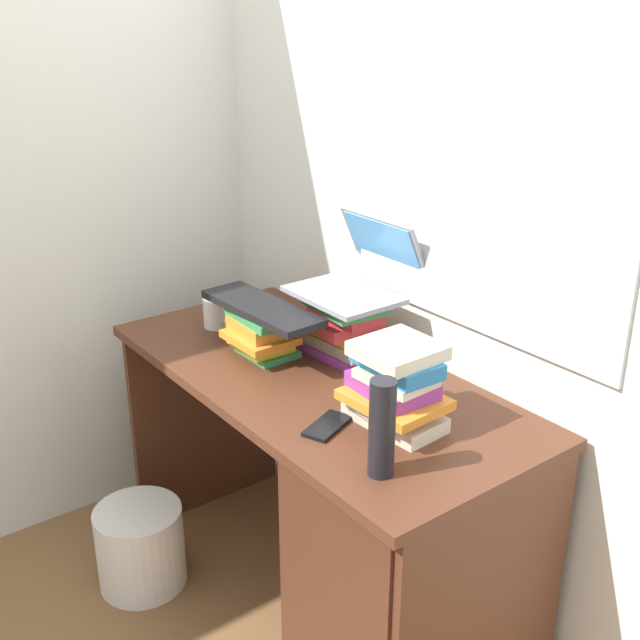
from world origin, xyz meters
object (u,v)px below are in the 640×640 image
object	(u,v)px
laptop	(361,275)
computer_mouse	(365,388)
keyboard	(262,308)
wastebasket	(141,546)
mug	(218,312)
book_stack_tall	(342,325)
cell_phone	(327,426)
book_stack_keyboard_riser	(262,332)
book_stack_side	(395,386)
desk	(385,544)
water_bottle	(382,428)

from	to	relation	value
laptop	computer_mouse	xyz separation A→B (m)	(0.24, -0.18, -0.21)
laptop	computer_mouse	distance (m)	0.37
keyboard	wastebasket	size ratio (longest dim) A/B	1.53
mug	wastebasket	bearing A→B (deg)	-79.03
book_stack_tall	cell_phone	world-z (taller)	book_stack_tall
book_stack_tall	book_stack_keyboard_riser	world-z (taller)	book_stack_tall
book_stack_side	cell_phone	bearing A→B (deg)	-122.37
desk	mug	world-z (taller)	mug
desk	book_stack_tall	xyz separation A→B (m)	(-0.40, 0.17, 0.44)
computer_mouse	keyboard	bearing A→B (deg)	-169.02
book_stack_tall	wastebasket	world-z (taller)	book_stack_tall
desk	book_stack_keyboard_riser	world-z (taller)	book_stack_keyboard_riser
laptop	mug	world-z (taller)	laptop
keyboard	computer_mouse	bearing A→B (deg)	8.02
water_bottle	book_stack_tall	bearing A→B (deg)	148.99
book_stack_side	water_bottle	size ratio (longest dim) A/B	1.13
desk	book_stack_tall	world-z (taller)	book_stack_tall
book_stack_tall	cell_phone	bearing A→B (deg)	-43.21
book_stack_keyboard_riser	wastebasket	bearing A→B (deg)	-118.33
wastebasket	book_stack_keyboard_riser	bearing A→B (deg)	61.67
book_stack_side	laptop	world-z (taller)	laptop
book_stack_side	keyboard	distance (m)	0.54
cell_phone	mug	bearing A→B (deg)	149.06
wastebasket	water_bottle	bearing A→B (deg)	14.05
computer_mouse	mug	bearing A→B (deg)	-173.67
book_stack_tall	book_stack_keyboard_riser	xyz separation A→B (m)	(-0.13, -0.19, -0.02)
book_stack_tall	wastebasket	bearing A→B (deg)	-120.74
keyboard	cell_phone	distance (m)	0.48
laptop	computer_mouse	size ratio (longest dim) A/B	3.06
book_stack_side	cell_phone	world-z (taller)	book_stack_side
book_stack_keyboard_riser	mug	bearing A→B (deg)	179.35
computer_mouse	mug	xyz separation A→B (m)	(-0.64, -0.07, 0.03)
book_stack_side	laptop	xyz separation A→B (m)	(-0.40, 0.23, 0.12)
book_stack_tall	water_bottle	distance (m)	0.64
wastebasket	mug	bearing A→B (deg)	100.97
book_stack_keyboard_riser	mug	world-z (taller)	book_stack_keyboard_riser
book_stack_keyboard_riser	mug	size ratio (longest dim) A/B	1.73
keyboard	cell_phone	world-z (taller)	keyboard
book_stack_keyboard_riser	book_stack_tall	bearing A→B (deg)	55.07
desk	water_bottle	size ratio (longest dim) A/B	5.90
desk	mug	distance (m)	0.89
desk	book_stack_side	bearing A→B (deg)	76.59
desk	book_stack_tall	bearing A→B (deg)	156.83
book_stack_side	keyboard	bearing A→B (deg)	-177.27
book_stack_tall	book_stack_keyboard_riser	distance (m)	0.23
laptop	mug	size ratio (longest dim) A/B	2.54
book_stack_keyboard_riser	computer_mouse	bearing A→B (deg)	11.09
laptop	keyboard	size ratio (longest dim) A/B	0.76
mug	water_bottle	world-z (taller)	water_bottle
keyboard	wastebasket	distance (m)	0.88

